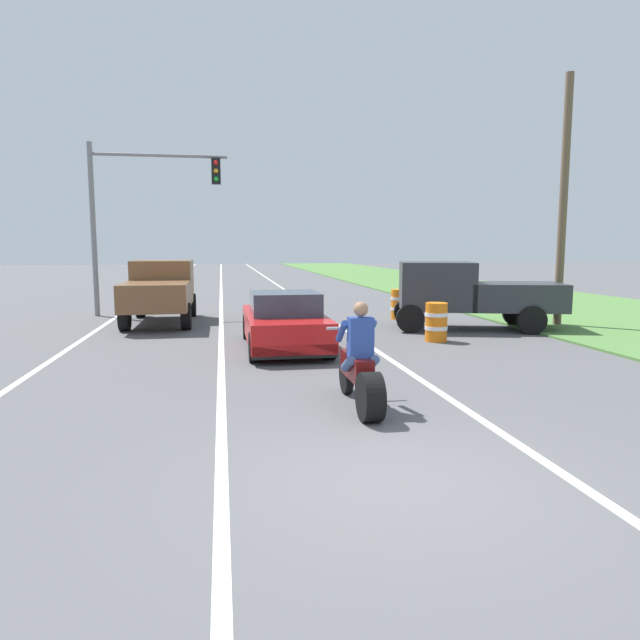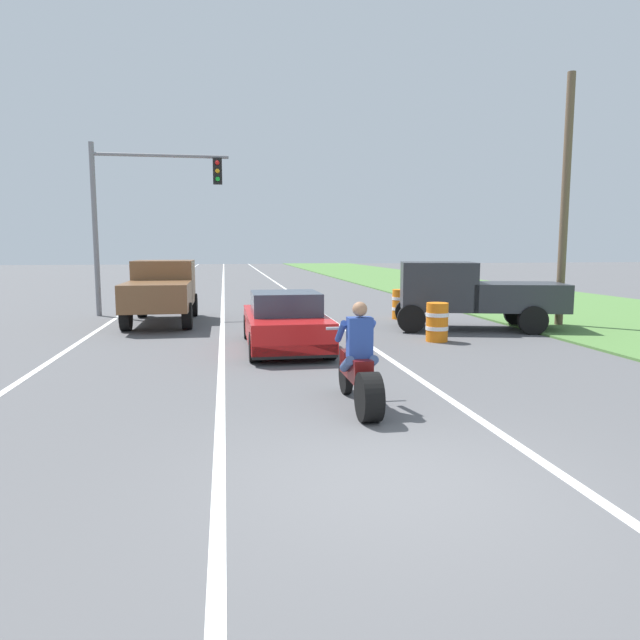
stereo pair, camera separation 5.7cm
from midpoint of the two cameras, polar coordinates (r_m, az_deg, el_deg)
name	(u,v)px [view 2 (the right image)]	position (r m, az deg, el deg)	size (l,w,h in m)	color
ground_plane	(395,481)	(6.20, 7.75, -15.65)	(160.00, 160.00, 0.00)	#565659
lane_stripe_left_solid	(138,304)	(25.82, -17.62, 1.56)	(0.14, 120.00, 0.01)	white
lane_stripe_right_solid	(304,301)	(25.80, -1.58, 1.89)	(0.14, 120.00, 0.01)	white
lane_stripe_centre_dashed	(223,302)	(25.56, -9.60, 1.75)	(0.14, 120.00, 0.01)	white
grass_verge_right	(512,297)	(28.97, 18.67, 2.15)	(10.00, 120.00, 0.06)	#517F3D
motorcycle_with_rider	(359,370)	(8.53, 4.13, -5.04)	(0.70, 2.21, 1.62)	black
sports_car_red	(285,322)	(13.66, -3.40, -0.24)	(1.84, 4.30, 1.37)	red
pickup_truck_left_lane_brown	(162,289)	(18.91, -15.42, 3.04)	(2.02, 4.80, 1.98)	brown
pickup_truck_right_shoulder_dark_grey	(469,292)	(17.40, 14.77, 2.72)	(5.14, 3.14, 1.98)	#2D3035
traffic_light_mast_near	(138,202)	(21.41, -17.66, 11.19)	(4.74, 0.34, 6.00)	gray
utility_pole_roadside	(565,202)	(18.95, 23.32, 10.71)	(0.24, 0.24, 7.49)	brown
construction_barrel_nearest	(437,322)	(15.00, 11.70, -0.19)	(0.58, 0.58, 1.00)	orange
construction_barrel_mid	(400,304)	(19.54, 8.12, 1.58)	(0.58, 0.58, 1.00)	orange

